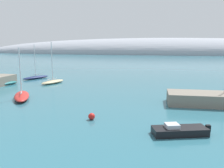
{
  "coord_description": "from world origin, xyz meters",
  "views": [
    {
      "loc": [
        9.98,
        -8.85,
        8.77
      ],
      "look_at": [
        2.36,
        29.57,
        2.11
      ],
      "focal_mm": 38.09,
      "sensor_mm": 36.0,
      "label": 1
    }
  ],
  "objects": [
    {
      "name": "sailboat_red_mid_mooring",
      "position": [
        -11.62,
        25.05,
        0.49
      ],
      "size": [
        5.95,
        8.1,
        8.19
      ],
      "rotation": [
        0.0,
        0.0,
        2.09
      ],
      "color": "red",
      "rests_on": "water"
    },
    {
      "name": "sailboat_sand_end_of_line",
      "position": [
        -13.23,
        40.0,
        0.47
      ],
      "size": [
        4.14,
        6.81,
        9.23
      ],
      "rotation": [
        0.0,
        0.0,
        1.24
      ],
      "color": "#C6B284",
      "rests_on": "water"
    },
    {
      "name": "sailboat_navy_outer_mooring",
      "position": [
        -20.49,
        45.66,
        0.43
      ],
      "size": [
        4.77,
        7.33,
        8.65
      ],
      "rotation": [
        0.0,
        0.0,
        4.25
      ],
      "color": "navy",
      "rests_on": "water"
    },
    {
      "name": "sailboat_teal_near_shore",
      "position": [
        -22.74,
        34.84,
        0.48
      ],
      "size": [
        4.97,
        8.33,
        9.65
      ],
      "rotation": [
        0.0,
        0.0,
        1.2
      ],
      "color": "#1E6B70",
      "rests_on": "water"
    },
    {
      "name": "motorboat_black_foreground",
      "position": [
        12.15,
        14.04,
        0.41
      ],
      "size": [
        5.82,
        3.37,
        1.13
      ],
      "rotation": [
        0.0,
        0.0,
        3.44
      ],
      "color": "black",
      "rests_on": "water"
    },
    {
      "name": "distant_ridge",
      "position": [
        12.07,
        209.51,
        0.0
      ],
      "size": [
        347.13,
        66.11,
        27.76
      ],
      "primitive_type": "ellipsoid",
      "color": "#999EA8",
      "rests_on": "ground"
    },
    {
      "name": "mooring_buoy_red",
      "position": [
        2.45,
        16.85,
        0.39
      ],
      "size": [
        0.79,
        0.79,
        0.79
      ],
      "primitive_type": "sphere",
      "color": "red",
      "rests_on": "water"
    }
  ]
}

